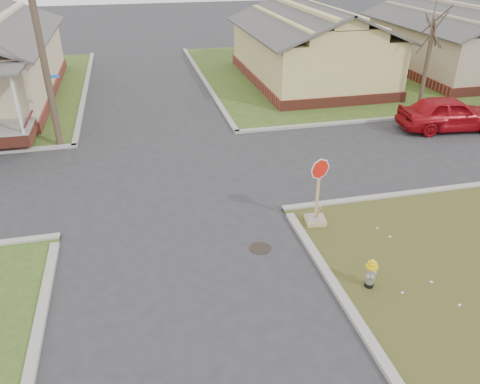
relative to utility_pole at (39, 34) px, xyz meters
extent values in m
plane|color=#2B2B2E|center=(4.20, -8.90, -4.66)|extent=(120.00, 120.00, 0.00)
cube|color=#334E1B|center=(26.20, 9.10, -4.64)|extent=(37.00, 19.00, 0.05)
cylinder|color=black|center=(6.40, -9.40, -4.66)|extent=(0.64, 0.64, 0.01)
cube|color=brown|center=(14.20, 7.60, -4.36)|extent=(7.20, 11.20, 0.60)
cube|color=#D7C47E|center=(14.20, 7.60, -2.76)|extent=(7.00, 11.00, 2.60)
cube|color=brown|center=(24.20, 7.60, -4.36)|extent=(7.20, 11.20, 0.60)
cube|color=tan|center=(24.20, 7.60, -2.76)|extent=(7.00, 11.00, 2.60)
cylinder|color=#453328|center=(0.00, 0.00, -0.16)|extent=(0.28, 0.28, 9.00)
cylinder|color=#453328|center=(18.20, 1.30, -2.51)|extent=(0.22, 0.22, 4.20)
cylinder|color=black|center=(8.65, -11.72, -4.56)|extent=(0.23, 0.23, 0.10)
cylinder|color=#A5A5AA|center=(8.65, -11.72, -4.27)|extent=(0.20, 0.20, 0.48)
sphere|color=#A5A5AA|center=(8.65, -11.72, -4.03)|extent=(0.20, 0.20, 0.20)
cylinder|color=yellow|center=(8.65, -11.72, -3.99)|extent=(0.31, 0.31, 0.06)
cylinder|color=yellow|center=(8.65, -11.72, -3.92)|extent=(0.23, 0.23, 0.10)
sphere|color=yellow|center=(8.65, -11.72, -3.85)|extent=(0.16, 0.16, 0.16)
cube|color=tan|center=(8.44, -8.50, -4.54)|extent=(0.61, 0.61, 0.15)
cube|color=gray|center=(8.44, -8.50, -4.44)|extent=(0.49, 0.49, 0.04)
cube|color=tan|center=(8.44, -8.50, -3.48)|extent=(0.09, 0.04, 2.06)
cylinder|color=red|center=(8.44, -8.54, -2.74)|extent=(0.55, 0.24, 0.59)
cylinder|color=silver|center=(8.44, -8.52, -2.74)|extent=(0.62, 0.27, 0.67)
imported|color=#9D0B13|center=(17.49, -2.11, -3.87)|extent=(4.80, 2.35, 1.58)
camera|label=1|loc=(3.27, -20.10, 3.23)|focal=35.00mm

